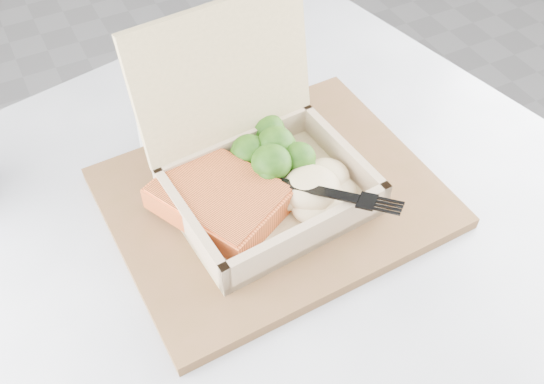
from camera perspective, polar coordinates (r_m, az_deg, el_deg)
cafe_table at (r=0.85m, az=0.50°, el=-10.90°), size 0.93×0.93×0.73m
serving_tray at (r=0.71m, az=0.11°, el=-0.53°), size 0.38×0.31×0.02m
takeout_container at (r=0.68m, az=-1.62°, el=3.41°), size 0.23×0.21×0.20m
salmon_fillet at (r=0.67m, az=-4.95°, el=-0.57°), size 0.15×0.17×0.03m
broccoli_pile at (r=0.71m, az=0.35°, el=3.97°), size 0.11×0.11×0.04m
mashed_potatoes at (r=0.68m, az=3.75°, el=0.38°), size 0.11×0.09×0.04m
plastic_fork at (r=0.66m, az=1.75°, el=0.89°), size 0.12×0.14×0.02m
receipt at (r=0.84m, az=-10.01°, el=6.99°), size 0.11×0.16×0.00m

